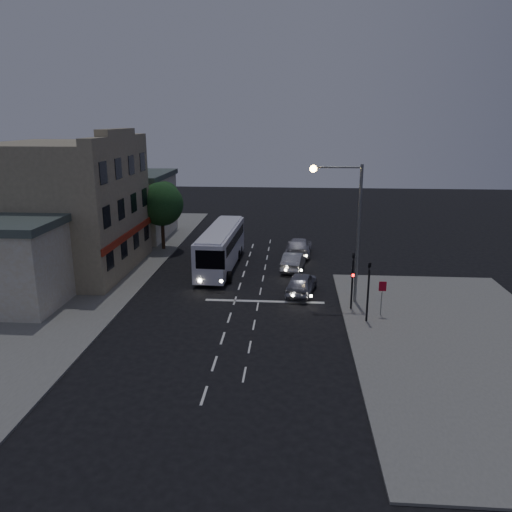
# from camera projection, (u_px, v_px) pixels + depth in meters

# --- Properties ---
(ground) EXTENTS (120.00, 120.00, 0.00)m
(ground) POSITION_uv_depth(u_px,v_px,m) (231.00, 312.00, 31.66)
(ground) COLOR black
(sidewalk_near) EXTENTS (12.00, 24.00, 0.12)m
(sidewalk_near) POSITION_uv_depth(u_px,v_px,m) (462.00, 345.00, 26.88)
(sidewalk_near) COLOR slate
(sidewalk_near) RESTS_ON ground
(sidewalk_far) EXTENTS (12.00, 50.00, 0.12)m
(sidewalk_far) POSITION_uv_depth(u_px,v_px,m) (84.00, 270.00, 40.26)
(sidewalk_far) COLOR slate
(sidewalk_far) RESTS_ON ground
(road_markings) EXTENTS (8.00, 30.55, 0.01)m
(road_markings) POSITION_uv_depth(u_px,v_px,m) (255.00, 294.00, 34.75)
(road_markings) COLOR silver
(road_markings) RESTS_ON ground
(tour_bus) EXTENTS (2.70, 11.01, 3.36)m
(tour_bus) POSITION_uv_depth(u_px,v_px,m) (221.00, 247.00, 40.48)
(tour_bus) COLOR white
(tour_bus) RESTS_ON ground
(car_suv) EXTENTS (2.55, 4.67, 1.51)m
(car_suv) POSITION_uv_depth(u_px,v_px,m) (301.00, 283.00, 34.80)
(car_suv) COLOR gray
(car_suv) RESTS_ON ground
(car_sedan_a) EXTENTS (2.14, 4.53, 1.44)m
(car_sedan_a) POSITION_uv_depth(u_px,v_px,m) (293.00, 261.00, 40.33)
(car_sedan_a) COLOR #BBBBBC
(car_sedan_a) RESTS_ON ground
(car_sedan_b) EXTENTS (2.49, 5.38, 1.52)m
(car_sedan_b) POSITION_uv_depth(u_px,v_px,m) (299.00, 247.00, 44.75)
(car_sedan_b) COLOR #B5B5BE
(car_sedan_b) RESTS_ON ground
(traffic_signal_main) EXTENTS (0.25, 0.35, 4.10)m
(traffic_signal_main) POSITION_uv_depth(u_px,v_px,m) (353.00, 274.00, 31.23)
(traffic_signal_main) COLOR black
(traffic_signal_main) RESTS_ON sidewalk_near
(traffic_signal_side) EXTENTS (0.18, 0.15, 4.10)m
(traffic_signal_side) POSITION_uv_depth(u_px,v_px,m) (369.00, 285.00, 29.28)
(traffic_signal_side) COLOR black
(traffic_signal_side) RESTS_ON sidewalk_near
(regulatory_sign) EXTENTS (0.45, 0.12, 2.20)m
(regulatory_sign) POSITION_uv_depth(u_px,v_px,m) (382.00, 293.00, 30.36)
(regulatory_sign) COLOR slate
(regulatory_sign) RESTS_ON sidewalk_near
(streetlight) EXTENTS (3.32, 0.44, 9.00)m
(streetlight) POSITION_uv_depth(u_px,v_px,m) (349.00, 218.00, 31.74)
(streetlight) COLOR slate
(streetlight) RESTS_ON sidewalk_near
(main_building) EXTENTS (10.12, 12.00, 11.00)m
(main_building) POSITION_uv_depth(u_px,v_px,m) (66.00, 207.00, 38.98)
(main_building) COLOR gray
(main_building) RESTS_ON sidewalk_far
(low_building_south) EXTENTS (7.40, 5.40, 5.70)m
(low_building_south) POSITION_uv_depth(u_px,v_px,m) (1.00, 264.00, 31.41)
(low_building_south) COLOR #BAAE8F
(low_building_south) RESTS_ON sidewalk_far
(low_building_north) EXTENTS (9.40, 9.40, 6.50)m
(low_building_north) POSITION_uv_depth(u_px,v_px,m) (123.00, 204.00, 50.95)
(low_building_north) COLOR #BAAE8F
(low_building_north) RESTS_ON sidewalk_far
(street_tree) EXTENTS (4.00, 4.00, 6.20)m
(street_tree) POSITION_uv_depth(u_px,v_px,m) (161.00, 202.00, 45.50)
(street_tree) COLOR black
(street_tree) RESTS_ON sidewalk_far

